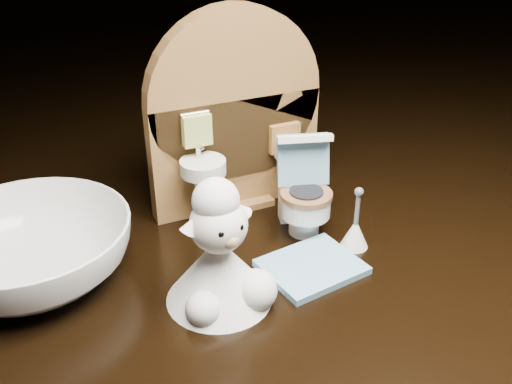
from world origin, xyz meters
TOP-DOWN VIEW (x-y plane):
  - backdrop_panel at (-0.00, 0.06)m, footprint 0.13×0.05m
  - toy_toilet at (0.03, 0.01)m, footprint 0.04×0.05m
  - bath_mat at (0.01, -0.04)m, footprint 0.07×0.06m
  - toilet_brush at (0.05, -0.02)m, footprint 0.02×0.02m
  - plush_lamb at (-0.05, -0.04)m, footprint 0.06×0.06m
  - ceramic_bowl at (-0.15, 0.03)m, footprint 0.16×0.16m

SIDE VIEW (x-z plane):
  - bath_mat at x=0.01m, z-range 0.00..0.00m
  - toilet_brush at x=0.05m, z-range -0.01..0.03m
  - ceramic_bowl at x=-0.15m, z-range 0.00..0.04m
  - toy_toilet at x=0.03m, z-range -0.01..0.06m
  - plush_lamb at x=-0.05m, z-range -0.01..0.07m
  - backdrop_panel at x=0.00m, z-range -0.01..0.14m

